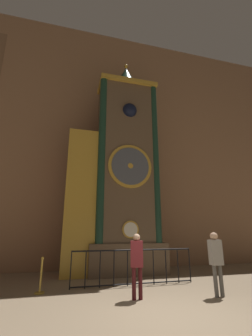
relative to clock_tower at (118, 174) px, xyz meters
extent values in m
plane|color=#847056|center=(0.09, -5.02, -4.34)|extent=(28.00, 28.00, 0.00)
cube|color=#936B4C|center=(0.09, 1.57, 2.49)|extent=(24.00, 0.30, 13.65)
cube|color=brown|center=(0.40, 0.03, -3.71)|extent=(3.34, 1.61, 1.25)
cube|color=brown|center=(0.40, 0.03, 0.82)|extent=(2.67, 1.40, 7.81)
cube|color=gold|center=(0.40, -0.07, 4.62)|extent=(2.89, 1.54, 0.20)
cylinder|color=gold|center=(0.40, -0.70, -2.53)|extent=(0.71, 0.05, 0.71)
cylinder|color=silver|center=(0.40, -0.73, -2.53)|extent=(0.58, 0.03, 0.58)
cylinder|color=gold|center=(0.40, -0.70, 0.19)|extent=(2.00, 0.07, 2.00)
cylinder|color=#4C515B|center=(0.40, -0.74, 0.19)|extent=(1.72, 0.04, 1.72)
cylinder|color=gold|center=(0.40, -0.76, 0.19)|extent=(0.24, 0.03, 0.24)
cube|color=#3A2D21|center=(0.40, -0.18, 3.00)|extent=(0.89, 0.42, 0.89)
sphere|color=black|center=(0.40, -0.61, 3.00)|extent=(0.71, 0.71, 0.71)
cylinder|color=#193828|center=(-0.87, -0.57, 0.82)|extent=(0.34, 0.34, 7.81)
cylinder|color=#193828|center=(1.67, -0.57, 0.82)|extent=(0.34, 0.34, 7.81)
cylinder|color=gold|center=(0.40, 0.03, 4.87)|extent=(0.99, 0.99, 0.30)
cone|color=#1C3D2C|center=(0.40, 0.03, 5.50)|extent=(0.94, 0.94, 0.96)
sphere|color=gold|center=(0.40, 0.03, 6.10)|extent=(0.20, 0.20, 0.20)
cube|color=maroon|center=(-1.64, 0.08, -1.28)|extent=(1.30, 1.19, 6.11)
cube|color=gold|center=(-1.64, -0.53, -1.28)|extent=(1.37, 0.06, 6.11)
cylinder|color=black|center=(-1.96, -2.10, -3.77)|extent=(0.04, 0.04, 1.13)
cylinder|color=black|center=(-1.50, -2.10, -3.77)|extent=(0.04, 0.04, 1.13)
cylinder|color=black|center=(-1.04, -2.10, -3.77)|extent=(0.04, 0.04, 1.13)
cylinder|color=black|center=(-0.57, -2.10, -3.77)|extent=(0.04, 0.04, 1.13)
cylinder|color=black|center=(-0.11, -2.10, -3.77)|extent=(0.04, 0.04, 1.13)
cylinder|color=black|center=(0.36, -2.10, -3.77)|extent=(0.04, 0.04, 1.13)
cylinder|color=black|center=(0.82, -2.10, -3.77)|extent=(0.04, 0.04, 1.13)
cylinder|color=black|center=(1.28, -2.10, -3.77)|extent=(0.04, 0.04, 1.13)
cylinder|color=black|center=(1.75, -2.10, -3.77)|extent=(0.04, 0.04, 1.13)
cylinder|color=black|center=(2.21, -2.10, -3.77)|extent=(0.04, 0.04, 1.13)
cylinder|color=black|center=(0.12, -2.10, -3.22)|extent=(4.18, 0.05, 0.05)
cylinder|color=black|center=(0.12, -2.10, -4.28)|extent=(4.18, 0.04, 0.04)
cylinder|color=#461518|center=(-0.34, -3.62, -3.94)|extent=(0.11, 0.11, 0.80)
cylinder|color=#461518|center=(-0.16, -3.62, -3.94)|extent=(0.11, 0.11, 0.80)
cube|color=maroon|center=(-0.25, -3.62, -3.19)|extent=(0.39, 0.31, 0.69)
sphere|color=tan|center=(-0.25, -3.62, -2.76)|extent=(0.20, 0.20, 0.20)
cylinder|color=#58554F|center=(1.93, -3.95, -3.93)|extent=(0.11, 0.11, 0.82)
cylinder|color=#58554F|center=(2.11, -3.95, -3.93)|extent=(0.11, 0.11, 0.82)
cube|color=gray|center=(2.02, -3.95, -3.18)|extent=(0.36, 0.25, 0.68)
sphere|color=tan|center=(2.02, -3.95, -2.74)|extent=(0.22, 0.22, 0.22)
cylinder|color=#B28E33|center=(-2.82, -2.32, -4.32)|extent=(0.28, 0.28, 0.04)
cylinder|color=#B28E33|center=(-2.82, -2.32, -3.87)|extent=(0.06, 0.06, 0.92)
sphere|color=#B28E33|center=(-2.82, -2.32, -3.38)|extent=(0.09, 0.09, 0.09)
camera|label=1|loc=(-2.22, -9.95, -2.58)|focal=24.00mm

